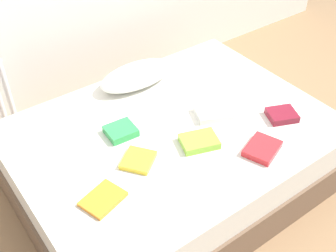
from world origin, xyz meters
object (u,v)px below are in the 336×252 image
pillow (137,75)px  textbook_green (121,131)px  textbook_maroon (282,115)px  textbook_orange (103,199)px  textbook_yellow (138,160)px  textbook_lime (199,141)px  bed (172,156)px  textbook_white (213,113)px  textbook_red (262,148)px

pillow → textbook_green: (-0.38, -0.41, -0.05)m
textbook_maroon → textbook_orange: textbook_maroon is taller
textbook_maroon → textbook_yellow: textbook_maroon is taller
textbook_yellow → pillow: bearing=110.9°
textbook_lime → textbook_orange: size_ratio=1.01×
bed → pillow: size_ratio=3.50×
textbook_white → textbook_yellow: size_ratio=1.26×
textbook_lime → textbook_maroon: bearing=7.4°
bed → textbook_yellow: textbook_yellow is taller
textbook_maroon → textbook_green: 1.04m
textbook_white → textbook_orange: bearing=-145.6°
textbook_yellow → textbook_orange: (-0.31, -0.13, -0.00)m
pillow → textbook_red: (0.21, -1.03, -0.05)m
textbook_white → pillow: bearing=130.6°
textbook_lime → textbook_green: size_ratio=1.24×
textbook_yellow → textbook_maroon: bearing=41.5°
pillow → textbook_green: bearing=-133.4°
textbook_lime → textbook_orange: (-0.69, -0.04, -0.01)m
textbook_yellow → textbook_orange: 0.33m
textbook_yellow → textbook_white: bearing=60.1°
textbook_white → textbook_yellow: textbook_white is taller
textbook_white → textbook_orange: size_ratio=1.05×
textbook_lime → textbook_white: bearing=51.2°
bed → textbook_orange: bearing=-158.2°
textbook_lime → textbook_yellow: size_ratio=1.21×
textbook_lime → textbook_red: textbook_lime is taller
bed → textbook_red: bearing=-58.4°
textbook_white → textbook_green: size_ratio=1.28×
textbook_orange → textbook_green: size_ratio=1.22×
textbook_white → textbook_red: bearing=-66.6°
pillow → textbook_red: bearing=-78.5°
textbook_red → textbook_orange: (-0.95, 0.23, -0.01)m
bed → textbook_white: (0.29, -0.06, 0.28)m
textbook_white → textbook_red: (0.01, -0.43, -0.00)m
textbook_yellow → textbook_green: (0.05, 0.27, 0.01)m
textbook_red → textbook_lime: bearing=114.1°
pillow → textbook_orange: pillow is taller
bed → textbook_maroon: 0.77m
bed → textbook_green: bearing=154.5°
textbook_white → textbook_yellow: 0.64m
textbook_white → textbook_orange: 0.96m
textbook_white → textbook_green: textbook_green is taller
bed → textbook_orange: 0.75m
textbook_yellow → bed: bearing=74.2°
textbook_lime → textbook_maroon: (0.60, -0.12, 0.00)m
textbook_orange → textbook_red: bearing=-30.3°
bed → textbook_orange: textbook_orange is taller
textbook_red → textbook_orange: textbook_red is taller
textbook_lime → textbook_red: size_ratio=1.01×
bed → textbook_lime: bearing=-80.7°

